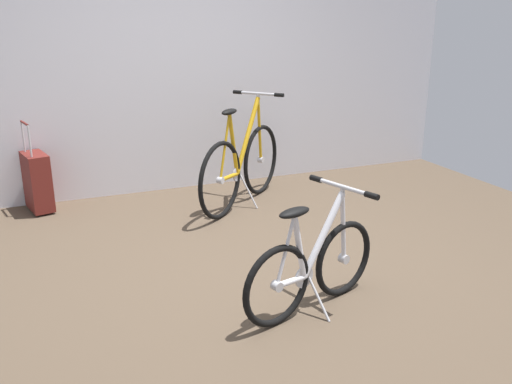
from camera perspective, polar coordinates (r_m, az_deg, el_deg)
ground_plane at (r=3.86m, az=0.01°, el=-8.42°), size 6.23×6.23×0.00m
back_wall at (r=5.56m, az=-8.83°, el=13.61°), size 6.23×0.10×2.62m
folding_bike_foreground at (r=3.31m, az=5.89°, el=-7.57°), size 1.03×0.52×0.76m
display_bike_left at (r=5.08m, az=-1.49°, el=2.81°), size 1.15×1.00×1.03m
rolling_suitcase at (r=5.33m, az=-21.87°, el=1.05°), size 0.26×0.39×0.83m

